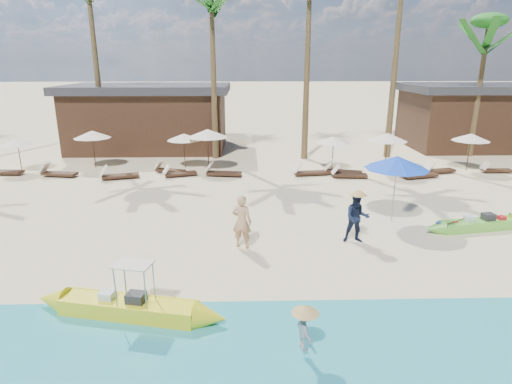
{
  "coord_description": "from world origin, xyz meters",
  "views": [
    {
      "loc": [
        -1.52,
        -11.96,
        5.78
      ],
      "look_at": [
        -1.16,
        2.0,
        1.5
      ],
      "focal_mm": 30.0,
      "sensor_mm": 36.0,
      "label": 1
    }
  ],
  "objects_px": {
    "green_canoe": "(478,224)",
    "yellow_canoe": "(129,307)",
    "tourist": "(242,222)",
    "blue_umbrella": "(397,162)"
  },
  "relations": [
    {
      "from": "green_canoe",
      "to": "blue_umbrella",
      "type": "height_order",
      "value": "blue_umbrella"
    },
    {
      "from": "green_canoe",
      "to": "tourist",
      "type": "height_order",
      "value": "tourist"
    },
    {
      "from": "yellow_canoe",
      "to": "tourist",
      "type": "distance_m",
      "value": 4.73
    },
    {
      "from": "green_canoe",
      "to": "yellow_canoe",
      "type": "xyz_separation_m",
      "value": [
        -11.1,
        -5.14,
        0.03
      ]
    },
    {
      "from": "green_canoe",
      "to": "blue_umbrella",
      "type": "distance_m",
      "value": 3.61
    },
    {
      "from": "green_canoe",
      "to": "blue_umbrella",
      "type": "xyz_separation_m",
      "value": [
        -2.8,
        0.97,
        2.06
      ]
    },
    {
      "from": "tourist",
      "to": "blue_umbrella",
      "type": "distance_m",
      "value": 6.23
    },
    {
      "from": "tourist",
      "to": "blue_umbrella",
      "type": "relative_size",
      "value": 0.71
    },
    {
      "from": "tourist",
      "to": "green_canoe",
      "type": "bearing_deg",
      "value": -152.42
    },
    {
      "from": "yellow_canoe",
      "to": "tourist",
      "type": "xyz_separation_m",
      "value": [
        2.66,
        3.86,
        0.66
      ]
    }
  ]
}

